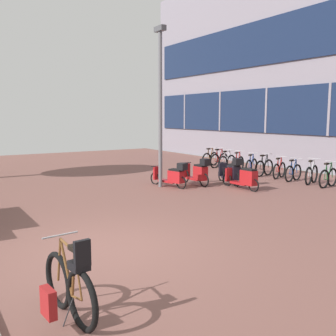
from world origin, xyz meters
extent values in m
cube|color=brown|center=(4.80, 0.00, -0.03)|extent=(14.40, 40.00, 0.05)
cube|color=gray|center=(12.15, 3.83, 2.82)|extent=(0.10, 0.12, 2.28)
cube|color=gray|center=(12.15, 7.49, 2.82)|extent=(0.10, 0.12, 2.28)
cube|color=gray|center=(12.15, 11.14, 2.82)|extent=(0.10, 0.12, 2.28)
cube|color=gray|center=(12.15, 14.80, 2.82)|extent=(0.10, 0.12, 2.28)
torus|color=black|center=(-1.40, -2.46, 0.35)|extent=(0.15, 0.78, 0.77)
torus|color=black|center=(-1.47, -1.74, 0.35)|extent=(0.15, 0.78, 0.77)
cylinder|color=brown|center=(-1.44, -2.03, 0.63)|extent=(0.07, 0.35, 0.68)
cylinder|color=brown|center=(-1.42, -2.24, 0.60)|extent=(0.05, 0.15, 0.62)
cylinder|color=brown|center=(-1.43, -2.09, 0.93)|extent=(0.08, 0.44, 0.09)
cylinder|color=brown|center=(-1.41, -2.32, 0.32)|extent=(0.06, 0.28, 0.08)
cylinder|color=brown|center=(-1.40, -2.38, 0.63)|extent=(0.04, 0.18, 0.57)
cylinder|color=brown|center=(-1.46, -1.81, 0.65)|extent=(0.05, 0.16, 0.62)
cube|color=black|center=(-1.41, -2.30, 0.95)|extent=(0.11, 0.23, 0.06)
cylinder|color=#ADADB2|center=(-1.45, -1.87, 1.01)|extent=(0.48, 0.07, 0.02)
cube|color=black|center=(-1.40, -2.41, 0.77)|extent=(0.22, 0.26, 0.10)
cube|color=black|center=(-1.39, -2.51, 0.95)|extent=(0.20, 0.08, 0.32)
cube|color=maroon|center=(-1.79, -2.45, 0.42)|extent=(0.13, 0.29, 0.34)
cylinder|color=black|center=(-1.51, -2.26, 0.15)|extent=(0.19, 0.12, 0.30)
torus|color=black|center=(9.06, 1.73, 0.32)|extent=(0.70, 0.16, 0.70)
torus|color=black|center=(9.66, 1.81, 0.32)|extent=(0.70, 0.16, 0.70)
cylinder|color=#2A6837|center=(9.42, 1.78, 0.57)|extent=(0.30, 0.07, 0.61)
cylinder|color=#2A6837|center=(9.24, 1.75, 0.54)|extent=(0.14, 0.05, 0.56)
cylinder|color=#2A6837|center=(9.37, 1.77, 0.84)|extent=(0.37, 0.08, 0.08)
cylinder|color=#2A6837|center=(9.17, 1.75, 0.29)|extent=(0.24, 0.06, 0.08)
cylinder|color=#2A6837|center=(9.13, 1.74, 0.57)|extent=(0.16, 0.05, 0.51)
cylinder|color=#2A6837|center=(9.60, 1.80, 0.59)|extent=(0.14, 0.05, 0.56)
cube|color=black|center=(9.19, 1.75, 0.86)|extent=(0.23, 0.12, 0.06)
cylinder|color=#ADADB2|center=(9.55, 1.80, 0.92)|extent=(0.09, 0.48, 0.02)
torus|color=black|center=(9.14, 2.44, 0.32)|extent=(0.70, 0.31, 0.71)
torus|color=black|center=(9.77, 2.67, 0.32)|extent=(0.70, 0.31, 0.71)
cylinder|color=#B2B3B9|center=(9.52, 2.58, 0.58)|extent=(0.32, 0.14, 0.63)
cylinder|color=#B2B3B9|center=(9.33, 2.51, 0.55)|extent=(0.15, 0.08, 0.57)
cylinder|color=#B2B3B9|center=(9.47, 2.56, 0.86)|extent=(0.39, 0.17, 0.08)
cylinder|color=#B2B3B9|center=(9.26, 2.48, 0.30)|extent=(0.25, 0.11, 0.08)
cylinder|color=#B2B3B9|center=(9.21, 2.47, 0.58)|extent=(0.17, 0.08, 0.52)
cylinder|color=#B2B3B9|center=(9.71, 2.65, 0.60)|extent=(0.15, 0.08, 0.57)
cube|color=black|center=(9.28, 2.49, 0.88)|extent=(0.24, 0.16, 0.06)
cylinder|color=#ADADB2|center=(9.66, 2.63, 0.93)|extent=(0.18, 0.46, 0.02)
torus|color=black|center=(9.08, 3.28, 0.30)|extent=(0.67, 0.20, 0.67)
torus|color=black|center=(9.66, 3.40, 0.30)|extent=(0.67, 0.20, 0.67)
cylinder|color=navy|center=(9.43, 3.35, 0.54)|extent=(0.29, 0.09, 0.59)
cylinder|color=navy|center=(9.25, 3.32, 0.52)|extent=(0.13, 0.06, 0.54)
cylinder|color=navy|center=(9.38, 3.34, 0.81)|extent=(0.36, 0.11, 0.08)
cylinder|color=navy|center=(9.19, 3.30, 0.28)|extent=(0.23, 0.07, 0.07)
cylinder|color=navy|center=(9.14, 3.29, 0.54)|extent=(0.16, 0.05, 0.49)
cylinder|color=navy|center=(9.61, 3.39, 0.57)|extent=(0.14, 0.06, 0.54)
cube|color=black|center=(9.20, 3.31, 0.83)|extent=(0.23, 0.13, 0.06)
cylinder|color=#ADADB2|center=(9.55, 3.38, 0.88)|extent=(0.12, 0.48, 0.02)
torus|color=black|center=(9.16, 4.02, 0.30)|extent=(0.65, 0.29, 0.67)
torus|color=black|center=(9.75, 4.23, 0.30)|extent=(0.65, 0.29, 0.67)
cylinder|color=maroon|center=(9.51, 4.14, 0.54)|extent=(0.30, 0.14, 0.59)
cylinder|color=maroon|center=(9.34, 4.08, 0.52)|extent=(0.14, 0.08, 0.53)
cylinder|color=maroon|center=(9.46, 4.13, 0.80)|extent=(0.37, 0.16, 0.08)
cylinder|color=maroon|center=(9.27, 4.06, 0.28)|extent=(0.24, 0.11, 0.07)
cylinder|color=maroon|center=(9.22, 4.04, 0.54)|extent=(0.16, 0.08, 0.49)
cylinder|color=maroon|center=(9.69, 4.21, 0.56)|extent=(0.14, 0.08, 0.53)
cube|color=black|center=(9.29, 4.06, 0.82)|extent=(0.24, 0.16, 0.06)
cylinder|color=#ADADB2|center=(9.64, 4.19, 0.88)|extent=(0.19, 0.46, 0.02)
torus|color=black|center=(9.08, 4.85, 0.32)|extent=(0.72, 0.20, 0.72)
torus|color=black|center=(9.72, 4.97, 0.32)|extent=(0.72, 0.20, 0.72)
cylinder|color=black|center=(9.46, 4.92, 0.58)|extent=(0.32, 0.10, 0.63)
cylinder|color=black|center=(9.27, 4.88, 0.56)|extent=(0.14, 0.06, 0.57)
cylinder|color=black|center=(9.41, 4.91, 0.86)|extent=(0.39, 0.11, 0.08)
cylinder|color=black|center=(9.20, 4.87, 0.30)|extent=(0.25, 0.08, 0.08)
cylinder|color=black|center=(9.15, 4.86, 0.58)|extent=(0.17, 0.06, 0.52)
cylinder|color=black|center=(9.66, 4.96, 0.61)|extent=(0.15, 0.06, 0.57)
cube|color=black|center=(9.22, 4.87, 0.88)|extent=(0.23, 0.13, 0.06)
cylinder|color=#ADADB2|center=(9.60, 4.95, 0.94)|extent=(0.11, 0.48, 0.02)
torus|color=black|center=(9.15, 5.58, 0.31)|extent=(0.65, 0.33, 0.68)
torus|color=black|center=(9.69, 5.81, 0.31)|extent=(0.65, 0.33, 0.68)
cylinder|color=navy|center=(9.47, 5.71, 0.55)|extent=(0.28, 0.15, 0.60)
cylinder|color=navy|center=(9.31, 5.64, 0.53)|extent=(0.13, 0.08, 0.54)
cylinder|color=navy|center=(9.43, 5.70, 0.82)|extent=(0.34, 0.17, 0.08)
cylinder|color=navy|center=(9.25, 5.62, 0.28)|extent=(0.22, 0.12, 0.07)
cylinder|color=navy|center=(9.21, 5.60, 0.55)|extent=(0.15, 0.08, 0.50)
cylinder|color=navy|center=(9.64, 5.79, 0.57)|extent=(0.14, 0.08, 0.54)
cube|color=black|center=(9.27, 5.63, 0.84)|extent=(0.24, 0.17, 0.06)
cylinder|color=#ADADB2|center=(9.59, 5.76, 0.89)|extent=(0.21, 0.45, 0.02)
torus|color=black|center=(9.04, 6.34, 0.32)|extent=(0.68, 0.36, 0.71)
torus|color=black|center=(9.62, 6.61, 0.32)|extent=(0.68, 0.36, 0.71)
cylinder|color=maroon|center=(9.39, 6.50, 0.58)|extent=(0.30, 0.16, 0.63)
cylinder|color=maroon|center=(9.21, 6.42, 0.56)|extent=(0.14, 0.09, 0.57)
cylinder|color=maroon|center=(9.34, 6.48, 0.86)|extent=(0.37, 0.19, 0.08)
cylinder|color=maroon|center=(9.15, 6.39, 0.30)|extent=(0.24, 0.13, 0.08)
cylinder|color=maroon|center=(9.10, 6.37, 0.58)|extent=(0.16, 0.09, 0.52)
cylinder|color=maroon|center=(9.57, 6.58, 0.60)|extent=(0.15, 0.09, 0.57)
cube|color=black|center=(9.17, 6.40, 0.88)|extent=(0.24, 0.17, 0.06)
cylinder|color=#ADADB2|center=(9.52, 6.56, 0.94)|extent=(0.22, 0.45, 0.02)
torus|color=black|center=(9.03, 7.18, 0.32)|extent=(0.71, 0.24, 0.71)
torus|color=black|center=(9.68, 7.34, 0.32)|extent=(0.71, 0.24, 0.71)
cylinder|color=#B6B6B7|center=(9.42, 7.27, 0.58)|extent=(0.33, 0.11, 0.63)
cylinder|color=#B6B6B7|center=(9.22, 7.23, 0.55)|extent=(0.15, 0.07, 0.57)
cylinder|color=#B6B6B7|center=(9.37, 7.26, 0.86)|extent=(0.41, 0.13, 0.08)
cylinder|color=#B6B6B7|center=(9.15, 7.21, 0.30)|extent=(0.26, 0.09, 0.08)
cylinder|color=#B6B6B7|center=(9.10, 7.20, 0.58)|extent=(0.17, 0.06, 0.52)
cylinder|color=#B6B6B7|center=(9.62, 7.32, 0.60)|extent=(0.15, 0.07, 0.57)
cube|color=black|center=(9.17, 7.21, 0.88)|extent=(0.23, 0.14, 0.06)
cylinder|color=#ADADB2|center=(9.56, 7.31, 0.93)|extent=(0.14, 0.47, 0.02)
torus|color=black|center=(9.20, 7.98, 0.33)|extent=(0.73, 0.21, 0.73)
torus|color=black|center=(9.86, 8.10, 0.33)|extent=(0.73, 0.21, 0.73)
cylinder|color=maroon|center=(9.60, 8.06, 0.59)|extent=(0.33, 0.10, 0.64)
cylinder|color=maroon|center=(9.40, 8.02, 0.57)|extent=(0.15, 0.06, 0.58)
cylinder|color=maroon|center=(9.55, 8.05, 0.88)|extent=(0.41, 0.11, 0.09)
cylinder|color=maroon|center=(9.33, 8.00, 0.30)|extent=(0.26, 0.08, 0.08)
cylinder|color=maroon|center=(9.28, 8.00, 0.59)|extent=(0.17, 0.06, 0.53)
cylinder|color=maroon|center=(9.80, 8.09, 0.62)|extent=(0.15, 0.06, 0.58)
cube|color=black|center=(9.35, 8.01, 0.90)|extent=(0.23, 0.13, 0.06)
cylinder|color=#ADADB2|center=(9.74, 8.08, 0.96)|extent=(0.11, 0.48, 0.02)
torus|color=black|center=(9.29, 8.75, 0.32)|extent=(0.71, 0.24, 0.72)
torus|color=black|center=(9.89, 8.90, 0.32)|extent=(0.71, 0.24, 0.72)
cylinder|color=brown|center=(9.65, 8.84, 0.58)|extent=(0.31, 0.11, 0.63)
cylinder|color=brown|center=(9.47, 8.80, 0.56)|extent=(0.14, 0.07, 0.57)
cylinder|color=brown|center=(9.60, 8.83, 0.86)|extent=(0.37, 0.13, 0.08)
cylinder|color=brown|center=(9.40, 8.78, 0.30)|extent=(0.24, 0.09, 0.08)
cylinder|color=brown|center=(9.36, 8.77, 0.58)|extent=(0.16, 0.06, 0.52)
cylinder|color=brown|center=(9.84, 8.89, 0.60)|extent=(0.14, 0.06, 0.57)
cube|color=black|center=(9.42, 8.79, 0.88)|extent=(0.24, 0.14, 0.06)
cylinder|color=#ADADB2|center=(9.78, 8.88, 0.94)|extent=(0.14, 0.47, 0.02)
torus|color=black|center=(6.48, 2.59, 0.21)|extent=(0.06, 0.48, 0.48)
torus|color=black|center=(6.44, 3.90, 0.21)|extent=(0.06, 0.48, 0.48)
cube|color=#AE191C|center=(6.46, 3.25, 0.19)|extent=(0.30, 0.74, 0.08)
cube|color=#AE191C|center=(6.47, 2.83, 0.44)|extent=(0.32, 0.58, 0.50)
cube|color=black|center=(6.47, 2.83, 0.73)|extent=(0.27, 0.53, 0.06)
cylinder|color=#AE191C|center=(6.44, 3.88, 0.45)|extent=(0.07, 0.12, 0.48)
cube|color=#AE191C|center=(6.44, 3.80, 0.43)|extent=(0.32, 0.09, 0.47)
cylinder|color=black|center=(6.44, 3.85, 0.69)|extent=(0.52, 0.04, 0.03)
torus|color=black|center=(4.68, 4.31, 0.21)|extent=(0.16, 0.48, 0.48)
torus|color=black|center=(4.38, 5.60, 0.21)|extent=(0.16, 0.48, 0.48)
cube|color=red|center=(4.53, 4.96, 0.19)|extent=(0.44, 0.79, 0.08)
cube|color=red|center=(4.63, 4.54, 0.40)|extent=(0.43, 0.64, 0.42)
cube|color=black|center=(4.63, 4.54, 0.65)|extent=(0.37, 0.58, 0.06)
cylinder|color=red|center=(4.38, 5.58, 0.45)|extent=(0.10, 0.13, 0.48)
cube|color=red|center=(4.40, 5.51, 0.43)|extent=(0.33, 0.15, 0.47)
cylinder|color=black|center=(4.39, 5.55, 0.69)|extent=(0.51, 0.15, 0.03)
cube|color=black|center=(4.69, 4.26, 0.80)|extent=(0.34, 0.34, 0.24)
torus|color=black|center=(5.62, 4.22, 0.24)|extent=(0.07, 0.53, 0.53)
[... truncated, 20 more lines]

